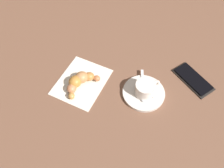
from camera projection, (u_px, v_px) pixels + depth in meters
ground_plane at (115, 85)px, 0.75m from camera, size 1.80×1.80×0.00m
saucer at (144, 93)px, 0.73m from camera, size 0.14×0.14×0.01m
espresso_cup at (145, 89)px, 0.71m from camera, size 0.06×0.08×0.05m
teaspoon at (143, 91)px, 0.72m from camera, size 0.08×0.12×0.01m
sugar_packet at (153, 89)px, 0.73m from camera, size 0.06×0.06×0.01m
napkin at (82, 82)px, 0.76m from camera, size 0.18×0.20×0.00m
croissant at (80, 81)px, 0.74m from camera, size 0.08×0.13×0.04m
cell_phone at (193, 79)px, 0.76m from camera, size 0.16×0.12×0.01m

